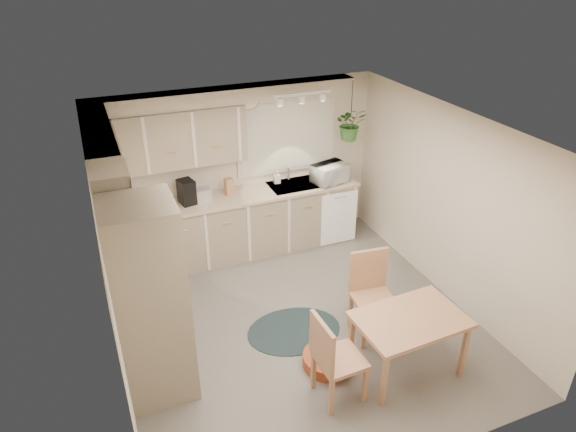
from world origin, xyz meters
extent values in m
plane|color=#656259|center=(0.00, 0.00, 0.00)|extent=(4.20, 4.20, 0.00)
plane|color=white|center=(0.00, 0.00, 2.40)|extent=(4.20, 4.20, 0.00)
cube|color=beige|center=(0.00, 2.10, 1.20)|extent=(4.00, 0.04, 2.40)
cube|color=beige|center=(0.00, -2.10, 1.20)|extent=(4.00, 0.04, 2.40)
cube|color=beige|center=(-2.00, 0.00, 1.20)|extent=(0.04, 4.20, 2.40)
cube|color=beige|center=(2.00, 0.00, 1.20)|extent=(0.04, 4.20, 2.40)
cube|color=tan|center=(-1.70, 0.88, 0.45)|extent=(0.60, 1.85, 0.90)
cube|color=tan|center=(-0.20, 1.80, 0.45)|extent=(3.60, 0.60, 0.90)
cube|color=#CCAC95|center=(-1.69, 0.88, 0.92)|extent=(0.64, 1.89, 0.04)
cube|color=#CCAC95|center=(-0.20, 1.79, 0.92)|extent=(3.64, 0.64, 0.04)
cube|color=tan|center=(-1.68, -0.38, 1.05)|extent=(0.65, 0.65, 2.10)
cube|color=white|center=(-1.35, -0.38, 1.05)|extent=(0.02, 0.56, 0.58)
cube|color=tan|center=(-1.82, 1.00, 1.83)|extent=(0.35, 2.00, 0.75)
cube|color=tan|center=(-1.00, 1.93, 1.83)|extent=(2.00, 0.35, 0.75)
cube|color=beige|center=(-1.85, 1.00, 2.30)|extent=(0.30, 2.00, 0.20)
cube|color=beige|center=(-0.20, 1.95, 2.30)|extent=(3.60, 0.30, 0.20)
cube|color=white|center=(-1.68, 0.30, 0.94)|extent=(0.52, 0.58, 0.02)
cube|color=white|center=(-1.70, 0.30, 1.40)|extent=(0.40, 0.60, 0.14)
cube|color=silver|center=(0.70, 2.07, 1.60)|extent=(1.40, 0.02, 1.00)
cube|color=beige|center=(0.70, 2.08, 1.60)|extent=(1.50, 0.02, 1.10)
cube|color=#B5B7BD|center=(0.70, 1.80, 0.90)|extent=(0.70, 0.48, 0.10)
cube|color=white|center=(1.30, 1.49, 0.42)|extent=(0.58, 0.02, 0.83)
cube|color=white|center=(0.70, 1.55, 2.33)|extent=(0.80, 0.04, 0.04)
cylinder|color=gold|center=(0.15, 2.07, 2.18)|extent=(0.30, 0.03, 0.30)
cube|color=tan|center=(0.75, -1.12, 0.35)|extent=(1.13, 0.78, 0.69)
cube|color=tan|center=(-0.06, -1.16, 0.49)|extent=(0.48, 0.48, 0.98)
cube|color=tan|center=(0.72, -0.49, 0.51)|extent=(0.53, 0.53, 1.02)
ellipsoid|color=black|center=(-0.10, -0.11, 0.01)|extent=(1.19, 0.94, 0.01)
cylinder|color=#A64521|center=(0.03, -0.75, 0.06)|extent=(0.65, 0.65, 0.13)
imported|color=white|center=(1.23, 1.70, 1.11)|extent=(0.56, 0.40, 0.34)
imported|color=white|center=(0.50, 1.95, 0.99)|extent=(0.12, 0.21, 0.09)
imported|color=#306026|center=(1.52, 1.70, 1.74)|extent=(0.53, 0.57, 0.37)
cube|color=black|center=(-0.85, 1.80, 1.11)|extent=(0.23, 0.26, 0.34)
cube|color=#B5B7BD|center=(-0.67, 1.82, 1.02)|extent=(0.28, 0.16, 0.17)
cube|color=tan|center=(-0.25, 1.85, 1.06)|extent=(0.12, 0.12, 0.24)
camera|label=1|loc=(-1.94, -4.43, 4.03)|focal=32.00mm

